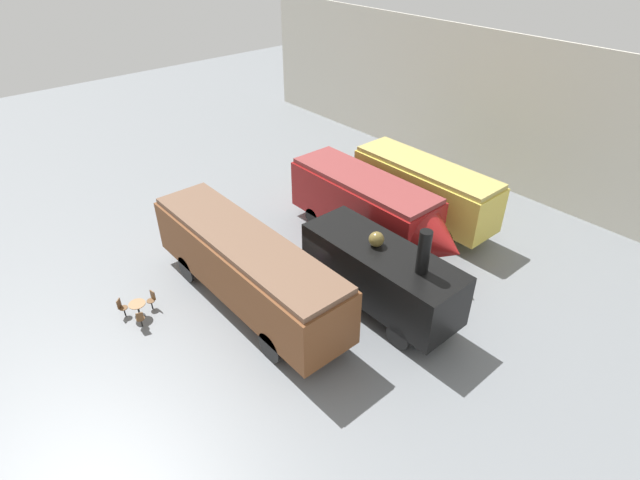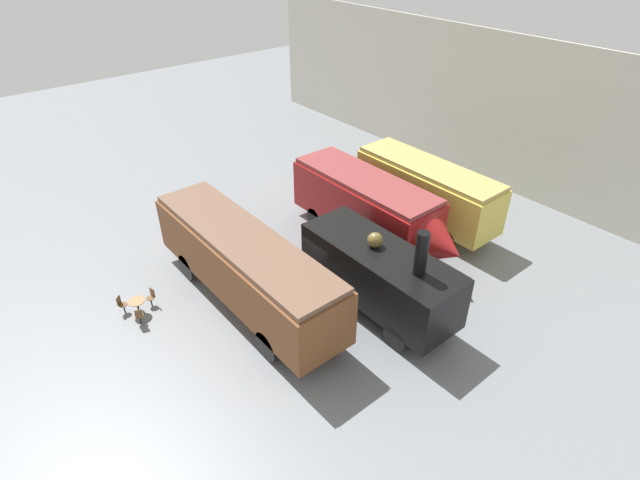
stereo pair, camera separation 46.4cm
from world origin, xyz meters
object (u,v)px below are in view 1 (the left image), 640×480
steam_locomotive (381,272)px  cafe_chair_0 (121,306)px  passenger_coach_wooden (246,264)px  visitor_person (295,276)px  passenger_coach_vintage (424,188)px  streamlined_locomotive (373,207)px  cafe_table_near (138,307)px

steam_locomotive → cafe_chair_0: steam_locomotive is taller
passenger_coach_wooden → visitor_person: size_ratio=6.78×
passenger_coach_vintage → passenger_coach_wooden: bearing=-92.1°
visitor_person → streamlined_locomotive: bearing=96.9°
streamlined_locomotive → steam_locomotive: size_ratio=1.40×
streamlined_locomotive → cafe_table_near: 12.09m
cafe_table_near → steam_locomotive: bearing=52.6°
cafe_table_near → cafe_chair_0: (-0.53, -0.50, -0.03)m
passenger_coach_vintage → steam_locomotive: steam_locomotive is taller
cafe_chair_0 → streamlined_locomotive: bearing=33.4°
cafe_chair_0 → steam_locomotive: bearing=8.8°
passenger_coach_wooden → visitor_person: bearing=71.6°
cafe_chair_0 → visitor_person: visitor_person is taller
streamlined_locomotive → cafe_table_near: bearing=-101.4°
steam_locomotive → cafe_table_near: bearing=-127.4°
passenger_coach_vintage → passenger_coach_wooden: (-0.41, -11.22, 0.05)m
cafe_chair_0 → visitor_person: (3.58, 6.64, 0.36)m
passenger_coach_wooden → cafe_table_near: bearing=-120.1°
passenger_coach_vintage → streamlined_locomotive: (-0.40, -3.54, -0.08)m
streamlined_locomotive → passenger_coach_wooden: 7.68m
passenger_coach_wooden → cafe_table_near: (-2.36, -4.08, -1.61)m
cafe_table_near → visitor_person: (3.05, 6.14, 0.34)m
streamlined_locomotive → cafe_table_near: (-2.37, -11.76, -1.48)m
passenger_coach_vintage → visitor_person: size_ratio=5.15×
passenger_coach_wooden → cafe_table_near: 4.99m
steam_locomotive → cafe_chair_0: size_ratio=8.39×
streamlined_locomotive → cafe_chair_0: streamlined_locomotive is taller
passenger_coach_wooden → cafe_table_near: size_ratio=14.99×
cafe_chair_0 → passenger_coach_vintage: bearing=34.9°
cafe_table_near → visitor_person: bearing=63.6°
passenger_coach_wooden → cafe_chair_0: (-2.90, -4.58, -1.64)m
streamlined_locomotive → steam_locomotive: (3.89, -3.56, -0.09)m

